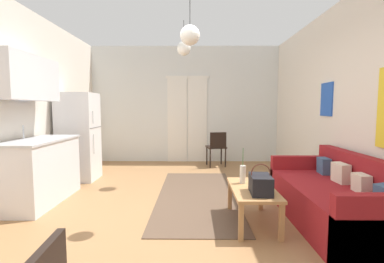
# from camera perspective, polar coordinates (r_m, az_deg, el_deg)

# --- Properties ---
(ground_plane) EXTENTS (5.25, 7.64, 0.10)m
(ground_plane) POSITION_cam_1_polar(r_m,az_deg,el_deg) (3.61, -3.56, -18.03)
(ground_plane) COLOR #996D44
(wall_back) EXTENTS (4.85, 0.13, 2.89)m
(wall_back) POSITION_cam_1_polar(r_m,az_deg,el_deg) (6.88, -1.49, 5.59)
(wall_back) COLOR silver
(wall_back) RESTS_ON ground_plane
(wall_right) EXTENTS (0.12, 7.24, 2.89)m
(wall_right) POSITION_cam_1_polar(r_m,az_deg,el_deg) (3.94, 33.47, 5.40)
(wall_right) COLOR silver
(wall_right) RESTS_ON ground_plane
(area_rug) EXTENTS (1.19, 2.81, 0.01)m
(area_rug) POSITION_cam_1_polar(r_m,az_deg,el_deg) (4.31, 1.08, -13.33)
(area_rug) COLOR brown
(area_rug) RESTS_ON ground_plane
(couch) EXTENTS (0.88, 1.90, 0.81)m
(couch) POSITION_cam_1_polar(r_m,az_deg,el_deg) (3.68, 28.22, -12.71)
(couch) COLOR maroon
(couch) RESTS_ON ground_plane
(coffee_table) EXTENTS (0.49, 0.94, 0.43)m
(coffee_table) POSITION_cam_1_polar(r_m,az_deg,el_deg) (3.32, 12.65, -12.47)
(coffee_table) COLOR #B27F4C
(coffee_table) RESTS_ON ground_plane
(bamboo_vase) EXTENTS (0.07, 0.07, 0.44)m
(bamboo_vase) POSITION_cam_1_polar(r_m,az_deg,el_deg) (3.44, 10.64, -8.83)
(bamboo_vase) COLOR beige
(bamboo_vase) RESTS_ON coffee_table
(handbag) EXTENTS (0.24, 0.35, 0.33)m
(handbag) POSITION_cam_1_polar(r_m,az_deg,el_deg) (3.09, 14.26, -10.68)
(handbag) COLOR black
(handbag) RESTS_ON coffee_table
(refrigerator) EXTENTS (0.67, 0.60, 1.64)m
(refrigerator) POSITION_cam_1_polar(r_m,az_deg,el_deg) (5.53, -22.77, -1.01)
(refrigerator) COLOR white
(refrigerator) RESTS_ON ground_plane
(kitchen_counter) EXTENTS (0.60, 1.33, 2.09)m
(kitchen_counter) POSITION_cam_1_polar(r_m,az_deg,el_deg) (4.44, -29.85, -2.98)
(kitchen_counter) COLOR silver
(kitchen_counter) RESTS_ON ground_plane
(accent_chair) EXTENTS (0.49, 0.47, 0.81)m
(accent_chair) POSITION_cam_1_polar(r_m,az_deg,el_deg) (6.30, 5.23, -3.10)
(accent_chair) COLOR black
(accent_chair) RESTS_ON ground_plane
(pendant_lamp_near) EXTENTS (0.23, 0.23, 0.82)m
(pendant_lamp_near) POSITION_cam_1_polar(r_m,az_deg,el_deg) (3.28, -0.44, 19.65)
(pendant_lamp_near) COLOR black
(pendant_lamp_far) EXTENTS (0.25, 0.25, 0.61)m
(pendant_lamp_far) POSITION_cam_1_polar(r_m,az_deg,el_deg) (4.99, -1.74, 17.10)
(pendant_lamp_far) COLOR black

